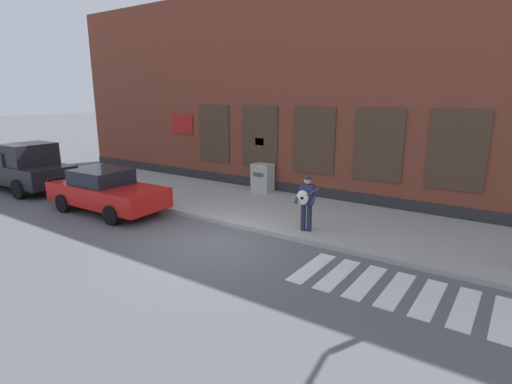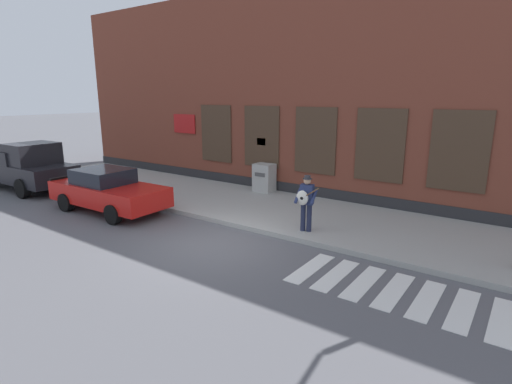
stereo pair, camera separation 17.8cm
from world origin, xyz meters
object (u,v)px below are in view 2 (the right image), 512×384
red_truck (27,166)px  utility_box (264,178)px  red_car (108,190)px  busker (306,200)px

red_truck → utility_box: red_truck is taller
red_car → busker: 7.27m
red_truck → red_car: bearing=-0.3°
red_car → red_truck: (-5.91, 0.03, 0.29)m
red_truck → utility_box: (9.10, 5.24, -0.32)m
red_truck → busker: red_truck is taller
red_truck → busker: bearing=7.8°
red_car → busker: size_ratio=2.76×
busker → red_car: bearing=-165.7°
busker → red_truck: bearing=-172.2°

